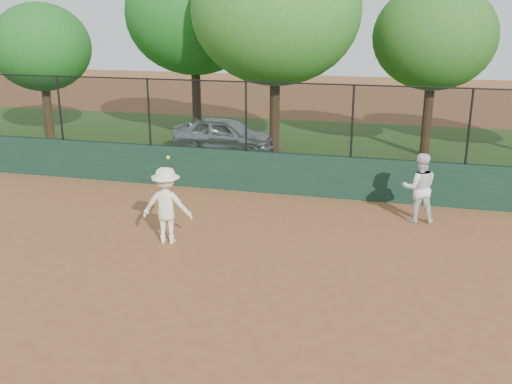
% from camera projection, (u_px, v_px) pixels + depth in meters
% --- Properties ---
extents(ground, '(80.00, 80.00, 0.00)m').
position_uv_depth(ground, '(188.00, 279.00, 11.17)').
color(ground, brown).
rests_on(ground, ground).
extents(back_wall, '(26.00, 0.20, 1.20)m').
position_uv_depth(back_wall, '(263.00, 172.00, 16.53)').
color(back_wall, '#193827').
rests_on(back_wall, ground).
extents(grass_strip, '(36.00, 12.00, 0.01)m').
position_uv_depth(grass_strip, '(300.00, 148.00, 22.24)').
color(grass_strip, '#284B17').
rests_on(grass_strip, ground).
extents(parked_car, '(4.05, 1.88, 1.34)m').
position_uv_depth(parked_car, '(225.00, 135.00, 21.25)').
color(parked_car, silver).
rests_on(parked_car, ground).
extents(player_second, '(0.96, 0.81, 1.75)m').
position_uv_depth(player_second, '(419.00, 188.00, 14.08)').
color(player_second, white).
rests_on(player_second, ground).
extents(player_main, '(1.21, 0.80, 2.11)m').
position_uv_depth(player_main, '(167.00, 205.00, 12.76)').
color(player_main, white).
rests_on(player_main, ground).
extents(fence_assembly, '(26.00, 0.06, 2.00)m').
position_uv_depth(fence_assembly, '(262.00, 116.00, 16.05)').
color(fence_assembly, black).
rests_on(fence_assembly, back_wall).
extents(tree_0, '(4.04, 3.67, 5.47)m').
position_uv_depth(tree_0, '(41.00, 47.00, 22.84)').
color(tree_0, '#4D331B').
rests_on(tree_0, ground).
extents(tree_1, '(5.42, 4.93, 7.34)m').
position_uv_depth(tree_1, '(194.00, 14.00, 22.18)').
color(tree_1, '#483018').
rests_on(tree_1, ground).
extents(tree_2, '(5.89, 5.35, 7.65)m').
position_uv_depth(tree_2, '(276.00, 11.00, 19.46)').
color(tree_2, '#432B17').
rests_on(tree_2, ground).
extents(tree_3, '(4.28, 3.89, 6.08)m').
position_uv_depth(tree_3, '(434.00, 37.00, 19.83)').
color(tree_3, '#422A16').
rests_on(tree_3, ground).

